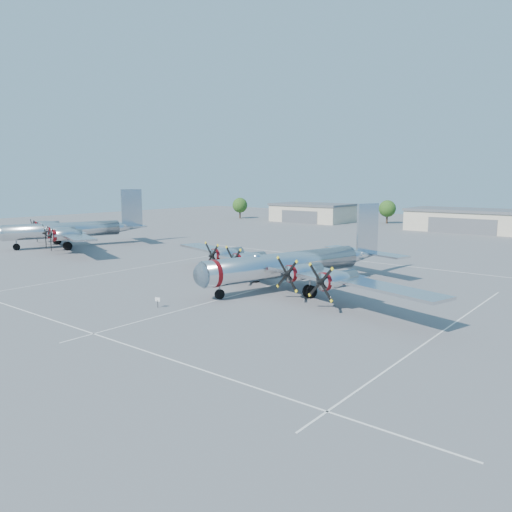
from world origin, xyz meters
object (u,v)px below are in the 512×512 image
Objects in this scene: hangar_center at (470,220)px; tree_west at (387,209)px; main_bomber_b29 at (293,287)px; bomber_west at (72,247)px; tree_far_west at (240,205)px; info_placard at (158,301)px; hangar_west at (312,213)px.

hangar_center is 26.30m from tree_west.
tree_west is at bearing 123.22° from main_bomber_b29.
hangar_center reaches higher than main_bomber_b29.
bomber_west is at bearing -106.73° from tree_west.
tree_far_west reaches higher than bomber_west.
hangar_center is 4.31× the size of tree_west.
info_placard is (67.58, -91.21, -3.49)m from tree_far_west.
hangar_center is 95.23m from info_placard.
tree_far_west is 6.40× the size of info_placard.
hangar_center is at bearing 3.24° from tree_far_west.
tree_far_west is 113.57m from info_placard.
bomber_west is at bearing -74.52° from tree_far_west.
bomber_west is (-50.15, -75.64, -2.71)m from hangar_center.
tree_far_west is at bearing 149.66° from main_bomber_b29.
tree_far_west is 0.17× the size of bomber_west.
tree_west reaches higher than bomber_west.
main_bomber_b29 is (72.60, -75.16, -4.22)m from tree_far_west.
tree_west is at bearing 21.89° from hangar_west.
tree_west is 105.71m from info_placard.
hangar_center is at bearing 75.45° from bomber_west.
tree_west is at bearing 14.93° from tree_far_west.
hangar_west is 104.28m from info_placard.
hangar_west reaches higher than main_bomber_b29.
hangar_west is at bearing 136.68° from main_bomber_b29.
tree_far_west reaches higher than info_placard.
info_placard is at bearing -3.27° from bomber_west.
tree_west is 87.48m from bomber_west.
tree_west is 6.40× the size of info_placard.
hangar_center is 4.31× the size of tree_far_west.
tree_far_west and tree_west have the same top height.
bomber_west is 51.58m from info_placard.
hangar_west is at bearing 94.81° from info_placard.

